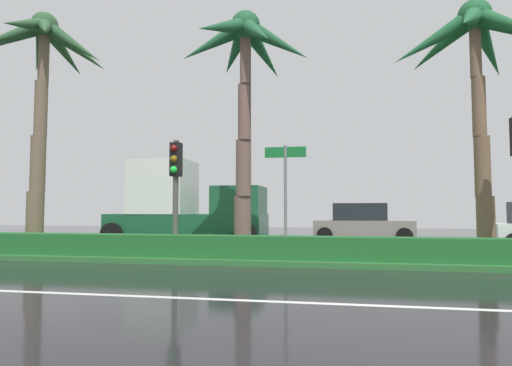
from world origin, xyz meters
The scene contains 11 objects.
ground_plane centered at (0.00, 9.00, -0.05)m, with size 90.00×42.00×0.10m, color black.
near_lane_divider_stripe centered at (0.00, 2.00, 0.00)m, with size 81.00×0.14×0.01m, color white.
median_strip centered at (0.00, 8.00, 0.07)m, with size 85.50×4.00×0.15m, color #2D6B33.
median_hedge centered at (0.00, 6.60, 0.45)m, with size 76.50×0.70×0.60m.
palm_tree_mid_left centered at (-10.25, 8.33, 6.58)m, with size 4.61×4.68×8.17m.
palm_tree_centre_left centered at (-2.97, 7.85, 5.86)m, with size 4.12×3.99×7.36m.
palm_tree_centre centered at (3.63, 7.96, 5.83)m, with size 4.70×4.47×7.20m.
traffic_signal_median_left centered at (-4.76, 6.82, 2.40)m, with size 0.28×0.43×3.27m.
street_name_sign centered at (-1.58, 6.54, 2.08)m, with size 1.10×0.08×3.00m.
box_truck_lead centered at (-6.40, 12.25, 1.55)m, with size 6.40×2.64×3.46m.
car_in_traffic_leading centered at (0.79, 15.18, 0.83)m, with size 4.30×2.02×1.72m.
Camera 1 is at (-0.21, -4.95, 1.46)m, focal length 30.74 mm.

